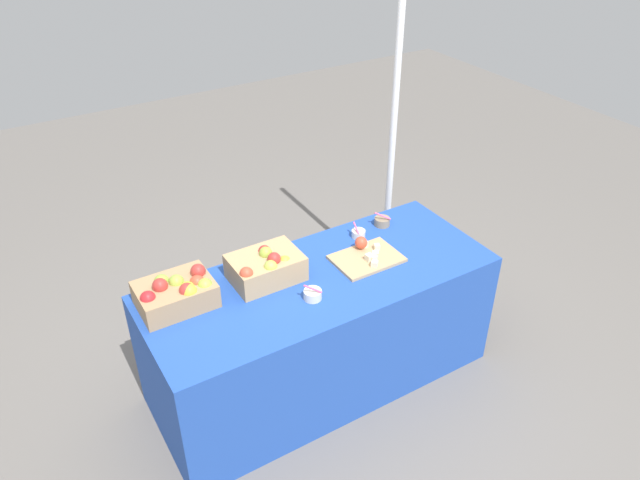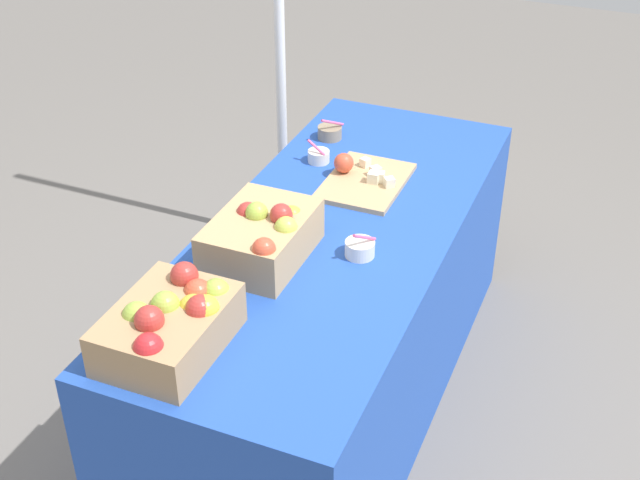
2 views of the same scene
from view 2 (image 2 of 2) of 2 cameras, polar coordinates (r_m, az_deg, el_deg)
The scene contains 9 objects.
ground_plane at distance 3.24m, azimuth 0.80°, elevation -10.24°, with size 10.00×10.00×0.00m, color slate.
table at distance 3.00m, azimuth 0.85°, elevation -5.07°, with size 1.90×0.76×0.74m, color #234CAD.
apple_crate_left at distance 2.28m, azimuth -9.83°, elevation -5.43°, with size 0.37×0.27×0.18m.
apple_crate_middle at distance 2.60m, azimuth -3.83°, elevation 0.29°, with size 0.37×0.26×0.19m.
cutting_board_front at distance 3.03m, azimuth 2.81°, elevation 4.13°, with size 0.37×0.26×0.09m.
sample_bowl_near at distance 3.16m, azimuth -0.09°, elevation 5.58°, with size 0.08×0.08×0.09m.
sample_bowl_mid at distance 3.33m, azimuth 0.65°, elevation 7.15°, with size 0.10×0.10×0.10m.
sample_bowl_far at distance 2.63m, azimuth 2.66°, elevation -0.56°, with size 0.10×0.09×0.10m.
tent_pole at distance 3.60m, azimuth -2.75°, elevation 15.49°, with size 0.04×0.04×2.28m, color white.
Camera 2 is at (-2.20, -0.86, 2.21)m, focal length 48.29 mm.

